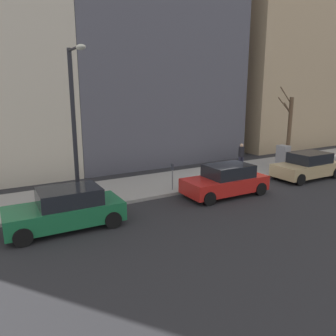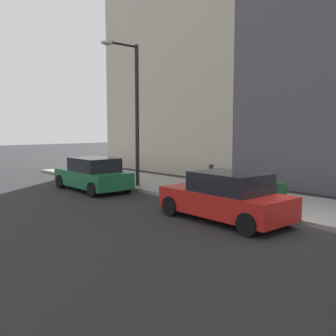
{
  "view_description": "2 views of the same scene",
  "coord_description": "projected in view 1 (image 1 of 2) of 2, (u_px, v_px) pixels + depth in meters",
  "views": [
    {
      "loc": [
        -13.07,
        11.86,
        4.93
      ],
      "look_at": [
        0.35,
        3.93,
        1.34
      ],
      "focal_mm": 35.0,
      "sensor_mm": 36.0,
      "label": 1
    },
    {
      "loc": [
        -10.1,
        -5.7,
        2.84
      ],
      "look_at": [
        0.03,
        5.58,
        1.24
      ],
      "focal_mm": 40.0,
      "sensor_mm": 36.0,
      "label": 2
    }
  ],
  "objects": [
    {
      "name": "ground_plane",
      "position": [
        233.0,
        185.0,
        17.96
      ],
      "size": [
        120.0,
        120.0,
        0.0
      ],
      "primitive_type": "plane",
      "color": "#232326"
    },
    {
      "name": "sidewalk",
      "position": [
        210.0,
        176.0,
        19.62
      ],
      "size": [
        4.0,
        36.0,
        0.15
      ],
      "primitive_type": "cube",
      "color": "gray",
      "rests_on": "ground"
    },
    {
      "name": "parked_car_tan",
      "position": [
        307.0,
        166.0,
        19.23
      ],
      "size": [
        2.0,
        4.24,
        1.52
      ],
      "rotation": [
        0.0,
        0.0,
        -0.02
      ],
      "color": "tan",
      "rests_on": "ground"
    },
    {
      "name": "parked_car_red",
      "position": [
        226.0,
        181.0,
        16.01
      ],
      "size": [
        2.02,
        4.25,
        1.52
      ],
      "rotation": [
        0.0,
        0.0,
        -0.03
      ],
      "color": "red",
      "rests_on": "ground"
    },
    {
      "name": "parked_car_green",
      "position": [
        66.0,
        209.0,
        12.1
      ],
      "size": [
        2.01,
        4.24,
        1.52
      ],
      "rotation": [
        0.0,
        0.0,
        -0.02
      ],
      "color": "#196038",
      "rests_on": "ground"
    },
    {
      "name": "parking_meter",
      "position": [
        172.0,
        174.0,
        16.32
      ],
      "size": [
        0.14,
        0.1,
        1.35
      ],
      "color": "slate",
      "rests_on": "sidewalk"
    },
    {
      "name": "utility_box",
      "position": [
        283.0,
        156.0,
        21.55
      ],
      "size": [
        0.83,
        0.61,
        1.43
      ],
      "color": "#A8A399",
      "rests_on": "sidewalk"
    },
    {
      "name": "streetlamp",
      "position": [
        75.0,
        116.0,
        13.17
      ],
      "size": [
        1.97,
        0.32,
        6.5
      ],
      "color": "black",
      "rests_on": "sidewalk"
    },
    {
      "name": "bare_tree",
      "position": [
        289.0,
        127.0,
        23.28
      ],
      "size": [
        1.51,
        1.11,
        5.24
      ],
      "color": "brown",
      "rests_on": "sidewalk"
    },
    {
      "name": "trash_bin",
      "position": [
        208.0,
        173.0,
        18.07
      ],
      "size": [
        0.56,
        0.56,
        0.9
      ],
      "primitive_type": "cylinder",
      "color": "#14381E",
      "rests_on": "sidewalk"
    },
    {
      "name": "pedestrian_near_meter",
      "position": [
        241.0,
        155.0,
        20.8
      ],
      "size": [
        0.36,
        0.4,
        1.66
      ],
      "rotation": [
        0.0,
        0.0,
        4.83
      ],
      "color": "#1E1E2D",
      "rests_on": "sidewalk"
    },
    {
      "name": "office_block_center",
      "position": [
        134.0,
        54.0,
        25.89
      ],
      "size": [
        12.54,
        12.54,
        15.84
      ],
      "primitive_type": "cube",
      "color": "#4C4C56",
      "rests_on": "ground"
    }
  ]
}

